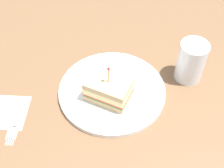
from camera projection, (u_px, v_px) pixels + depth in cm
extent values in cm
cube|color=brown|center=(112.00, 95.00, 76.45)|extent=(103.35, 103.35, 2.00)
cylinder|color=white|center=(112.00, 91.00, 75.23)|extent=(26.13, 26.13, 1.21)
cube|color=tan|center=(109.00, 94.00, 72.79)|extent=(12.27, 11.95, 1.46)
cube|color=#478438|center=(109.00, 92.00, 72.09)|extent=(12.27, 11.95, 0.40)
cube|color=red|center=(109.00, 91.00, 71.74)|extent=(12.27, 11.95, 0.50)
cube|color=#EFE093|center=(109.00, 88.00, 70.92)|extent=(12.27, 11.95, 1.68)
cube|color=tan|center=(109.00, 83.00, 69.73)|extent=(12.27, 11.95, 1.46)
cylinder|color=tan|center=(109.00, 76.00, 67.87)|extent=(0.30, 0.30, 4.90)
sphere|color=red|center=(109.00, 69.00, 66.01)|extent=(0.70, 0.70, 0.70)
cylinder|color=gold|center=(191.00, 65.00, 75.78)|extent=(6.10, 6.10, 8.72)
cylinder|color=white|center=(191.00, 62.00, 75.01)|extent=(6.93, 6.93, 10.76)
cube|color=beige|center=(8.00, 112.00, 71.74)|extent=(11.45, 12.05, 0.15)
cube|color=silver|center=(18.00, 111.00, 71.74)|extent=(3.02, 7.77, 0.35)
cube|color=silver|center=(12.00, 133.00, 67.97)|extent=(3.20, 4.10, 0.35)
cube|color=silver|center=(6.00, 141.00, 66.56)|extent=(0.79, 1.96, 0.35)
cube|color=silver|center=(9.00, 141.00, 66.54)|extent=(0.79, 1.96, 0.35)
cube|color=silver|center=(11.00, 141.00, 66.53)|extent=(0.79, 1.96, 0.35)
cube|color=silver|center=(13.00, 141.00, 66.52)|extent=(0.79, 1.96, 0.35)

